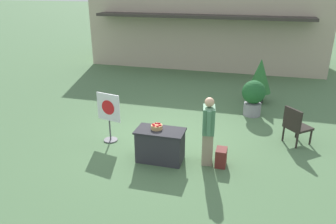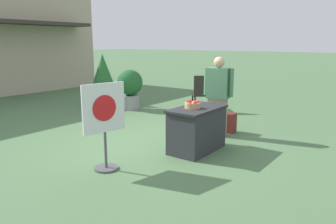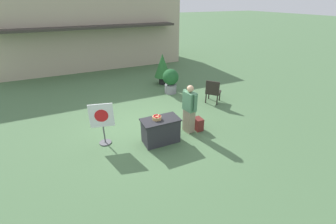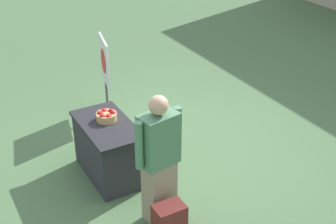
% 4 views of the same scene
% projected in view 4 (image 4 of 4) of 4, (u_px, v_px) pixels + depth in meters
% --- Properties ---
extents(ground_plane, '(120.00, 120.00, 0.00)m').
position_uv_depth(ground_plane, '(171.00, 150.00, 6.76)').
color(ground_plane, '#4C7047').
extents(display_table, '(1.12, 0.61, 0.77)m').
position_uv_depth(display_table, '(109.00, 149.00, 6.08)').
color(display_table, '#2D2D33').
rests_on(display_table, ground_plane).
extents(apple_basket, '(0.26, 0.26, 0.13)m').
position_uv_depth(apple_basket, '(107.00, 116.00, 5.95)').
color(apple_basket, tan).
rests_on(apple_basket, display_table).
extents(person_visitor, '(0.32, 0.60, 1.59)m').
position_uv_depth(person_visitor, '(159.00, 160.00, 5.13)').
color(person_visitor, gray).
rests_on(person_visitor, ground_plane).
extents(backpack, '(0.24, 0.34, 0.42)m').
position_uv_depth(backpack, '(169.00, 221.00, 5.14)').
color(backpack, maroon).
rests_on(backpack, ground_plane).
extents(poster_board, '(0.67, 0.36, 1.30)m').
position_uv_depth(poster_board, '(105.00, 73.00, 7.37)').
color(poster_board, '#4C4C51').
rests_on(poster_board, ground_plane).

